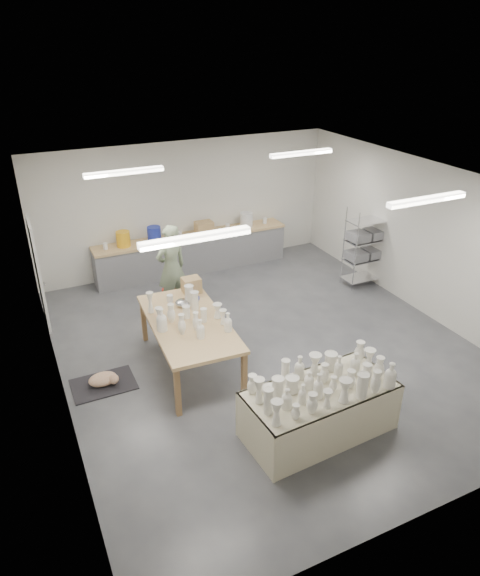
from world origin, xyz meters
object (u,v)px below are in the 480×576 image
potter (171,268)px  red_stool (169,291)px  drying_table (320,407)px  work_table (188,318)px

potter → red_stool: size_ratio=4.57×
drying_table → red_stool: drying_table is taller
potter → work_table: bearing=66.2°
drying_table → red_stool: 4.73m
drying_table → work_table: (-1.07, 2.36, 0.46)m
potter → red_stool: potter is taller
work_table → potter: 2.08m
work_table → potter: potter is taller
drying_table → red_stool: size_ratio=5.55×
drying_table → potter: (-0.68, 4.40, 0.46)m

